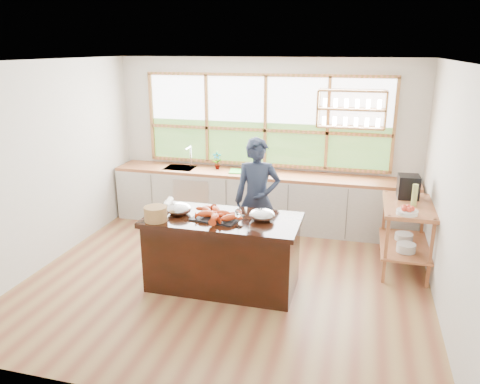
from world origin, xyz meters
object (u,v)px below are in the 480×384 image
(espresso_machine, at_px, (408,187))
(wicker_basket, at_px, (156,214))
(island, at_px, (223,252))
(cook, at_px, (257,200))

(espresso_machine, height_order, wicker_basket, espresso_machine)
(wicker_basket, bearing_deg, espresso_machine, 30.05)
(island, xyz_separation_m, wicker_basket, (-0.72, -0.29, 0.53))
(cook, bearing_deg, island, -115.89)
(island, height_order, wicker_basket, wicker_basket)
(island, bearing_deg, espresso_machine, 32.41)
(cook, bearing_deg, espresso_machine, 1.66)
(wicker_basket, bearing_deg, island, 22.18)
(island, relative_size, wicker_basket, 6.86)
(island, bearing_deg, wicker_basket, -157.82)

